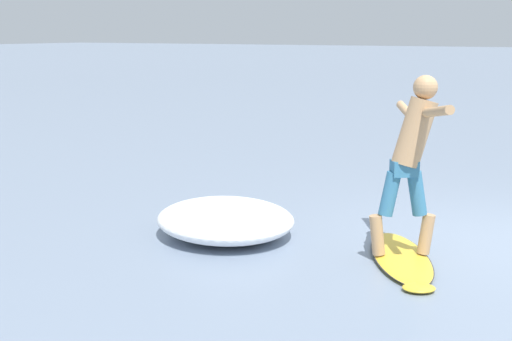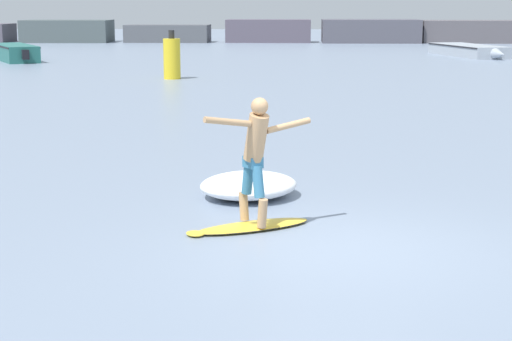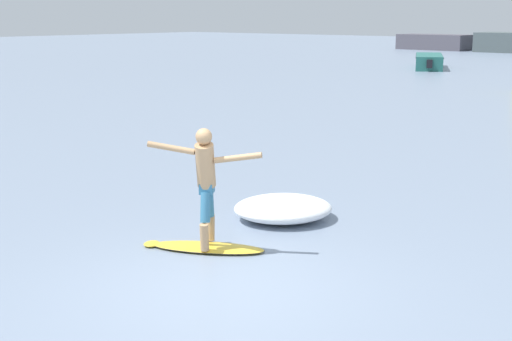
{
  "view_description": "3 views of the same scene",
  "coord_description": "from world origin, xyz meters",
  "px_view_note": "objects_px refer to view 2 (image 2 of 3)",
  "views": [
    {
      "loc": [
        -8.14,
        -1.19,
        2.35
      ],
      "look_at": [
        -0.94,
        2.86,
        0.72
      ],
      "focal_mm": 50.0,
      "sensor_mm": 36.0,
      "label": 1
    },
    {
      "loc": [
        -0.85,
        -10.99,
        3.19
      ],
      "look_at": [
        -1.2,
        2.11,
        0.63
      ],
      "focal_mm": 60.0,
      "sensor_mm": 36.0,
      "label": 2
    },
    {
      "loc": [
        6.05,
        -6.56,
        3.54
      ],
      "look_at": [
        -1.29,
        2.22,
        1.03
      ],
      "focal_mm": 50.0,
      "sensor_mm": 36.0,
      "label": 3
    }
  ],
  "objects_px": {
    "fishing_boat_near_jetty": "(14,52)",
    "small_boat_offshore": "(469,50)",
    "surfboard": "(251,226)",
    "surfer": "(256,150)",
    "channel_marker_buoy": "(172,58)"
  },
  "relations": [
    {
      "from": "fishing_boat_near_jetty",
      "to": "small_boat_offshore",
      "type": "bearing_deg",
      "value": 9.77
    },
    {
      "from": "surfboard",
      "to": "surfer",
      "type": "bearing_deg",
      "value": -34.55
    },
    {
      "from": "surfboard",
      "to": "fishing_boat_near_jetty",
      "type": "xyz_separation_m",
      "value": [
        -14.8,
        37.03,
        0.45
      ]
    },
    {
      "from": "fishing_boat_near_jetty",
      "to": "small_boat_offshore",
      "type": "relative_size",
      "value": 0.81
    },
    {
      "from": "surfboard",
      "to": "channel_marker_buoy",
      "type": "distance_m",
      "value": 25.35
    },
    {
      "from": "surfboard",
      "to": "surfer",
      "type": "distance_m",
      "value": 1.13
    },
    {
      "from": "surfer",
      "to": "small_boat_offshore",
      "type": "bearing_deg",
      "value": 73.81
    },
    {
      "from": "surfer",
      "to": "channel_marker_buoy",
      "type": "relative_size",
      "value": 0.89
    },
    {
      "from": "small_boat_offshore",
      "to": "channel_marker_buoy",
      "type": "height_order",
      "value": "channel_marker_buoy"
    },
    {
      "from": "small_boat_offshore",
      "to": "surfer",
      "type": "bearing_deg",
      "value": -106.19
    },
    {
      "from": "surfer",
      "to": "fishing_boat_near_jetty",
      "type": "height_order",
      "value": "surfer"
    },
    {
      "from": "surfer",
      "to": "fishing_boat_near_jetty",
      "type": "bearing_deg",
      "value": 111.85
    },
    {
      "from": "surfboard",
      "to": "small_boat_offshore",
      "type": "xyz_separation_m",
      "value": [
        12.19,
        41.68,
        0.34
      ]
    },
    {
      "from": "channel_marker_buoy",
      "to": "surfer",
      "type": "bearing_deg",
      "value": -80.27
    },
    {
      "from": "fishing_boat_near_jetty",
      "to": "small_boat_offshore",
      "type": "height_order",
      "value": "fishing_boat_near_jetty"
    }
  ]
}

